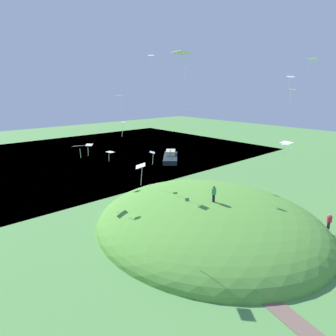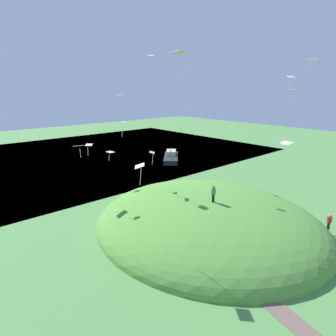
{
  "view_description": "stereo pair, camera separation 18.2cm",
  "coord_description": "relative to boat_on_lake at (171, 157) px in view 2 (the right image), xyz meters",
  "views": [
    {
      "loc": [
        28.72,
        -25.12,
        13.89
      ],
      "look_at": [
        2.72,
        -1.95,
        4.26
      ],
      "focal_mm": 30.9,
      "sensor_mm": 36.0,
      "label": 1
    },
    {
      "loc": [
        28.84,
        -24.98,
        13.89
      ],
      "look_at": [
        2.72,
        -1.95,
        4.26
      ],
      "focal_mm": 30.9,
      "sensor_mm": 36.0,
      "label": 2
    }
  ],
  "objects": [
    {
      "name": "kite_3",
      "position": [
        13.97,
        -20.15,
        12.38
      ],
      "size": [
        0.93,
        0.66,
        1.97
      ],
      "color": "white"
    },
    {
      "name": "kite_5",
      "position": [
        10.73,
        -19.83,
        5.6
      ],
      "size": [
        1.08,
        0.78,
        1.15
      ],
      "color": "white"
    },
    {
      "name": "grass_hill",
      "position": [
        23.64,
        -16.09,
        -0.64
      ],
      "size": [
        24.61,
        22.5,
        6.44
      ],
      "primitive_type": "ellipsoid",
      "color": "#559539",
      "rests_on": "ground_plane"
    },
    {
      "name": "kite_4",
      "position": [
        9.88,
        -10.39,
        16.49
      ],
      "size": [
        0.9,
        1.01,
        2.14
      ],
      "color": "white"
    },
    {
      "name": "kite_7",
      "position": [
        12.64,
        -18.97,
        9.22
      ],
      "size": [
        0.77,
        0.74,
        1.8
      ],
      "color": "white"
    },
    {
      "name": "person_walking_path",
      "position": [
        24.93,
        -16.94,
        3.57
      ],
      "size": [
        0.63,
        0.63,
        1.63
      ],
      "rotation": [
        0.0,
        0.0,
        4.0
      ],
      "color": "black",
      "rests_on": "grass_hill"
    },
    {
      "name": "kite_1",
      "position": [
        12.92,
        -14.86,
        16.96
      ],
      "size": [
        0.83,
        0.83,
        1.12
      ],
      "color": "white"
    },
    {
      "name": "kite_10",
      "position": [
        28.28,
        -10.03,
        7.98
      ],
      "size": [
        1.31,
        1.03,
        1.52
      ],
      "color": "white"
    },
    {
      "name": "person_with_child",
      "position": [
        32.84,
        -8.83,
        0.87
      ],
      "size": [
        0.64,
        0.64,
        1.6
      ],
      "rotation": [
        0.0,
        0.0,
        0.47
      ],
      "color": "#3F2F27",
      "rests_on": "grass_hill"
    },
    {
      "name": "kite_0",
      "position": [
        26.79,
        -2.82,
        16.34
      ],
      "size": [
        1.03,
        0.72,
        1.16
      ],
      "color": "white"
    },
    {
      "name": "kite_9",
      "position": [
        29.81,
        -13.04,
        13.05
      ],
      "size": [
        0.64,
        0.55,
        1.12
      ],
      "color": "white"
    },
    {
      "name": "ground_plane",
      "position": [
        12.91,
        -12.64,
        -0.64
      ],
      "size": [
        160.0,
        160.0,
        0.0
      ],
      "primitive_type": "plane",
      "color": "#518C45"
    },
    {
      "name": "kite_14",
      "position": [
        24.43,
        -25.23,
        7.5
      ],
      "size": [
        1.27,
        1.2,
        1.76
      ],
      "color": "silver"
    },
    {
      "name": "boat_on_lake",
      "position": [
        0.0,
        0.0,
        0.0
      ],
      "size": [
        7.86,
        7.66,
        2.59
      ],
      "rotation": [
        0.0,
        0.0,
        2.38
      ],
      "color": "#1E282E",
      "rests_on": "lake_water"
    },
    {
      "name": "kite_12",
      "position": [
        14.77,
        -24.56,
        7.64
      ],
      "size": [
        0.81,
        0.8,
        1.16
      ],
      "color": "silver"
    },
    {
      "name": "kite_15",
      "position": [
        26.03,
        -5.59,
        6.95
      ],
      "size": [
        0.92,
        0.81,
        1.26
      ],
      "color": "white"
    },
    {
      "name": "lake_water",
      "position": [
        -15.73,
        -12.64,
        -0.84
      ],
      "size": [
        51.09,
        80.0,
        0.4
      ],
      "primitive_type": "cube",
      "color": "#305469",
      "rests_on": "ground_plane"
    },
    {
      "name": "kite_11",
      "position": [
        25.5,
        -4.97,
        14.42
      ],
      "size": [
        0.93,
        1.02,
        1.47
      ],
      "color": "white"
    },
    {
      "name": "kite_8",
      "position": [
        18.08,
        -19.01,
        6.59
      ],
      "size": [
        0.95,
        0.92,
        1.51
      ],
      "color": "white"
    },
    {
      "name": "kite_6",
      "position": [
        12.38,
        -7.46,
        10.24
      ],
      "size": [
        0.73,
        0.87,
        1.04
      ],
      "color": "silver"
    },
    {
      "name": "kite_2",
      "position": [
        12.66,
        -24.74,
        7.29
      ],
      "size": [
        1.04,
        1.31,
        1.45
      ],
      "color": "white"
    },
    {
      "name": "kite_13",
      "position": [
        28.07,
        -24.56,
        15.31
      ],
      "size": [
        1.33,
        1.06,
        1.6
      ],
      "color": "white"
    }
  ]
}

